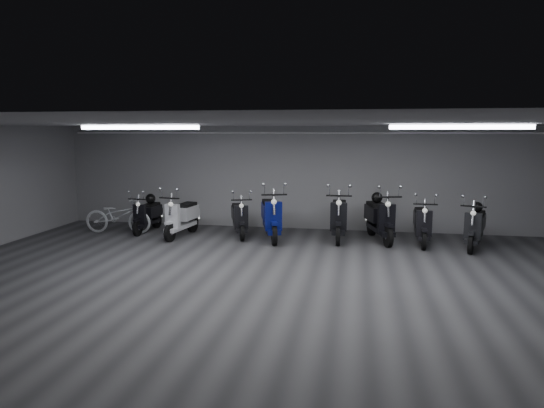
% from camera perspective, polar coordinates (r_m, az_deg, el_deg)
% --- Properties ---
extents(floor, '(14.00, 10.00, 0.01)m').
position_cam_1_polar(floor, '(8.47, 1.12, -9.74)').
color(floor, '#353537').
rests_on(floor, ground).
extents(ceiling, '(14.00, 10.00, 0.01)m').
position_cam_1_polar(ceiling, '(8.03, 1.18, 9.65)').
color(ceiling, gray).
rests_on(ceiling, ground).
extents(back_wall, '(14.00, 0.01, 2.80)m').
position_cam_1_polar(back_wall, '(13.06, 4.61, 3.08)').
color(back_wall, gray).
rests_on(back_wall, ground).
extents(front_wall, '(14.00, 0.01, 2.80)m').
position_cam_1_polar(front_wall, '(3.43, -12.49, -13.29)').
color(front_wall, gray).
rests_on(front_wall, ground).
extents(fluor_strip_left, '(2.40, 0.18, 0.08)m').
position_cam_1_polar(fluor_strip_left, '(9.90, -15.50, 8.78)').
color(fluor_strip_left, white).
rests_on(fluor_strip_left, ceiling).
extents(fluor_strip_right, '(2.40, 0.18, 0.08)m').
position_cam_1_polar(fluor_strip_right, '(9.10, 21.46, 8.53)').
color(fluor_strip_right, white).
rests_on(fluor_strip_right, ceiling).
extents(conduit, '(13.60, 0.05, 0.05)m').
position_cam_1_polar(conduit, '(12.91, 4.64, 8.44)').
color(conduit, white).
rests_on(conduit, back_wall).
extents(scooter_1, '(0.61, 1.62, 1.19)m').
position_cam_1_polar(scooter_1, '(13.12, -14.67, -0.70)').
color(scooter_1, black).
rests_on(scooter_1, floor).
extents(scooter_2, '(0.83, 1.85, 1.33)m').
position_cam_1_polar(scooter_2, '(12.32, -10.74, -0.82)').
color(scooter_2, silver).
rests_on(scooter_2, floor).
extents(scooter_3, '(1.11, 1.79, 1.26)m').
position_cam_1_polar(scooter_3, '(12.19, -3.90, -0.95)').
color(scooter_3, black).
rests_on(scooter_3, floor).
extents(scooter_4, '(1.21, 2.11, 1.49)m').
position_cam_1_polar(scooter_4, '(11.83, -0.09, -0.67)').
color(scooter_4, navy).
rests_on(scooter_4, floor).
extents(scooter_5, '(0.70, 1.98, 1.47)m').
position_cam_1_polar(scooter_5, '(11.92, 7.98, -0.75)').
color(scooter_5, black).
rests_on(scooter_5, floor).
extents(scooter_7, '(1.15, 2.06, 1.46)m').
position_cam_1_polar(scooter_7, '(11.92, 12.74, -0.89)').
color(scooter_7, black).
rests_on(scooter_7, floor).
extents(scooter_8, '(0.65, 1.77, 1.30)m').
position_cam_1_polar(scooter_8, '(11.86, 17.48, -1.52)').
color(scooter_8, black).
rests_on(scooter_8, floor).
extents(scooter_9, '(1.13, 1.86, 1.31)m').
position_cam_1_polar(scooter_9, '(11.83, 23.06, -1.81)').
color(scooter_9, black).
rests_on(scooter_9, floor).
extents(bicycle, '(1.79, 0.73, 1.14)m').
position_cam_1_polar(bicycle, '(13.21, -17.89, -0.88)').
color(bicycle, white).
rests_on(bicycle, floor).
extents(helmet_0, '(0.27, 0.27, 0.27)m').
position_cam_1_polar(helmet_0, '(13.27, -14.27, 0.62)').
color(helmet_0, black).
rests_on(helmet_0, scooter_1).
extents(helmet_1, '(0.27, 0.27, 0.27)m').
position_cam_1_polar(helmet_1, '(12.13, 12.40, 0.76)').
color(helmet_1, black).
rests_on(helmet_1, scooter_7).
extents(helmet_2, '(0.24, 0.24, 0.24)m').
position_cam_1_polar(helmet_2, '(12.03, 23.27, -0.33)').
color(helmet_2, black).
rests_on(helmet_2, scooter_9).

